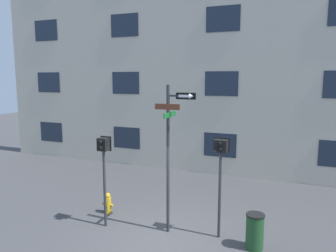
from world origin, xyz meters
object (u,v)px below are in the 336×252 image
pedestrian_signal_right (220,161)px  fire_hydrant (108,203)px  pedestrian_signal_left (104,158)px  trash_bin (255,231)px  street_sign_pole (170,148)px

pedestrian_signal_right → fire_hydrant: pedestrian_signal_right is taller
pedestrian_signal_left → pedestrian_signal_right: pedestrian_signal_right is taller
pedestrian_signal_left → trash_bin: 4.63m
pedestrian_signal_left → fire_hydrant: (-0.45, 0.84, -1.78)m
street_sign_pole → pedestrian_signal_right: (1.38, 0.21, -0.29)m
pedestrian_signal_left → pedestrian_signal_right: size_ratio=0.97×
pedestrian_signal_left → pedestrian_signal_right: (3.31, 0.59, 0.09)m
street_sign_pole → fire_hydrant: street_sign_pole is taller
street_sign_pole → trash_bin: bearing=-1.2°
pedestrian_signal_right → fire_hydrant: bearing=176.1°
trash_bin → pedestrian_signal_left: bearing=-175.7°
trash_bin → pedestrian_signal_right: bearing=165.4°
fire_hydrant → street_sign_pole: bearing=-11.1°
fire_hydrant → trash_bin: bearing=-6.2°
trash_bin → street_sign_pole: bearing=178.8°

